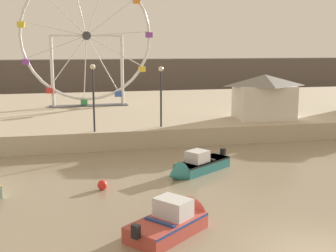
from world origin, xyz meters
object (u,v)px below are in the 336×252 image
object	(u,v)px
promenade_lamp_far	(93,88)
carnival_booth_white_ticket	(264,96)
mooring_buoy_orange	(102,185)
promenade_lamp_near	(161,87)
motorboat_teal_painted	(195,166)
ferris_wheel_white_frame	(87,38)
motorboat_faded_red	(178,219)

from	to	relation	value
promenade_lamp_far	carnival_booth_white_ticket	bearing A→B (deg)	10.33
promenade_lamp_far	mooring_buoy_orange	world-z (taller)	promenade_lamp_far
promenade_lamp_far	mooring_buoy_orange	bearing A→B (deg)	-90.95
promenade_lamp_near	mooring_buoy_orange	world-z (taller)	promenade_lamp_near
motorboat_teal_painted	promenade_lamp_near	xyz separation A→B (m)	(-0.34, 6.70, 3.30)
promenade_lamp_near	ferris_wheel_white_frame	bearing A→B (deg)	110.63
motorboat_faded_red	promenade_lamp_near	bearing A→B (deg)	42.09
carnival_booth_white_ticket	promenade_lamp_near	bearing A→B (deg)	-165.21
promenade_lamp_near	carnival_booth_white_ticket	bearing A→B (deg)	11.09
motorboat_teal_painted	motorboat_faded_red	world-z (taller)	motorboat_faded_red
ferris_wheel_white_frame	carnival_booth_white_ticket	distance (m)	15.58
ferris_wheel_white_frame	motorboat_faded_red	bearing A→B (deg)	-85.38
motorboat_faded_red	mooring_buoy_orange	size ratio (longest dim) A/B	8.37
promenade_lamp_far	promenade_lamp_near	bearing A→B (deg)	8.93
carnival_booth_white_ticket	mooring_buoy_orange	world-z (taller)	carnival_booth_white_ticket
carnival_booth_white_ticket	ferris_wheel_white_frame	bearing A→B (deg)	145.50
promenade_lamp_near	mooring_buoy_orange	size ratio (longest dim) A/B	8.71
motorboat_faded_red	ferris_wheel_white_frame	distance (m)	24.80
motorboat_faded_red	promenade_lamp_near	size ratio (longest dim) A/B	0.96
ferris_wheel_white_frame	promenade_lamp_far	world-z (taller)	ferris_wheel_white_frame
motorboat_teal_painted	mooring_buoy_orange	xyz separation A→B (m)	(-4.70, -1.53, -0.15)
motorboat_teal_painted	promenade_lamp_far	world-z (taller)	promenade_lamp_far
ferris_wheel_white_frame	promenade_lamp_near	size ratio (longest dim) A/B	2.95
ferris_wheel_white_frame	carnival_booth_white_ticket	size ratio (longest dim) A/B	2.51
carnival_booth_white_ticket	mooring_buoy_orange	size ratio (longest dim) A/B	10.24
motorboat_faded_red	ferris_wheel_white_frame	size ratio (longest dim) A/B	0.33
motorboat_teal_painted	carnival_booth_white_ticket	xyz separation A→B (m)	(7.41, 8.22, 2.41)
promenade_lamp_near	promenade_lamp_far	xyz separation A→B (m)	(-4.24, -0.67, 0.12)
motorboat_faded_red	promenade_lamp_far	size ratio (longest dim) A/B	0.91
carnival_booth_white_ticket	promenade_lamp_far	bearing A→B (deg)	-165.97
ferris_wheel_white_frame	promenade_lamp_far	distance (m)	11.88
motorboat_faded_red	promenade_lamp_far	xyz separation A→B (m)	(-2.10, 12.38, 3.41)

